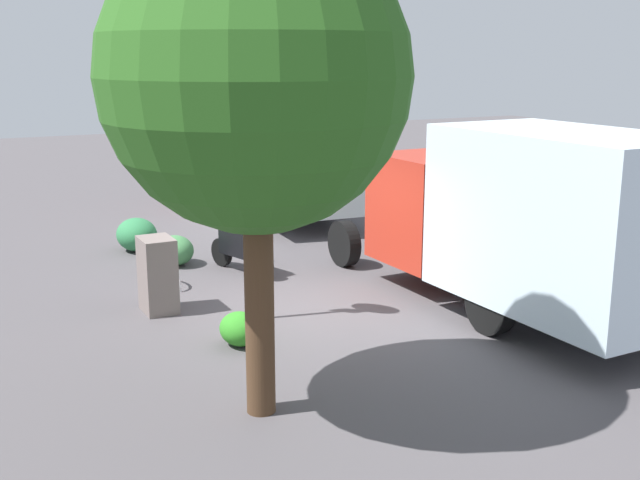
{
  "coord_description": "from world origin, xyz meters",
  "views": [
    {
      "loc": [
        -11.2,
        5.16,
        4.1
      ],
      "look_at": [
        0.12,
        -0.57,
        1.06
      ],
      "focal_mm": 44.09,
      "sensor_mm": 36.0,
      "label": 1
    }
  ],
  "objects": [
    {
      "name": "ground_plane",
      "position": [
        0.0,
        0.0,
        0.0
      ],
      "size": [
        60.0,
        60.0,
        0.0
      ],
      "primitive_type": "plane",
      "color": "#4A4649"
    },
    {
      "name": "box_truck_near",
      "position": [
        -1.88,
        -3.06,
        1.64
      ],
      "size": [
        7.18,
        2.34,
        3.01
      ],
      "rotation": [
        0.0,
        0.0,
        0.02
      ],
      "color": "black",
      "rests_on": "ground"
    },
    {
      "name": "box_truck_far",
      "position": [
        6.9,
        -2.91,
        1.59
      ],
      "size": [
        7.24,
        2.59,
        2.86
      ],
      "rotation": [
        0.0,
        0.0,
        -0.06
      ],
      "color": "black",
      "rests_on": "ground"
    },
    {
      "name": "motorcycle",
      "position": [
        2.37,
        -0.05,
        0.52
      ],
      "size": [
        1.76,
        0.76,
        1.2
      ],
      "rotation": [
        0.0,
        0.0,
        0.29
      ],
      "color": "black",
      "rests_on": "ground"
    },
    {
      "name": "stop_sign",
      "position": [
        -0.25,
        0.74,
        2.2
      ],
      "size": [
        0.71,
        0.33,
        3.3
      ],
      "color": "#9E9EA3",
      "rests_on": "ground"
    },
    {
      "name": "street_tree",
      "position": [
        -3.31,
        1.93,
        3.84
      ],
      "size": [
        3.37,
        3.37,
        5.54
      ],
      "color": "#47301E",
      "rests_on": "ground"
    },
    {
      "name": "utility_cabinet",
      "position": [
        0.83,
        2.0,
        0.61
      ],
      "size": [
        0.67,
        0.51,
        1.22
      ],
      "primitive_type": "cube",
      "rotation": [
        0.0,
        0.0,
        0.01
      ],
      "color": "slate",
      "rests_on": "ground"
    },
    {
      "name": "bike_rack_hoop",
      "position": [
        2.09,
        1.39,
        0.0
      ],
      "size": [
        0.85,
        0.06,
        0.85
      ],
      "primitive_type": "torus",
      "rotation": [
        1.57,
        0.0,
        0.01
      ],
      "color": "#B7B7BC",
      "rests_on": "ground"
    },
    {
      "name": "shrub_near_sign",
      "position": [
        3.49,
        0.92,
        0.29
      ],
      "size": [
        0.86,
        0.7,
        0.59
      ],
      "primitive_type": "ellipsoid",
      "color": "#3D7743",
      "rests_on": "ground"
    },
    {
      "name": "shrub_mid_verge",
      "position": [
        -1.18,
        1.37,
        0.24
      ],
      "size": [
        0.7,
        0.57,
        0.48
      ],
      "primitive_type": "ellipsoid",
      "color": "#2E8322",
      "rests_on": "ground"
    },
    {
      "name": "shrub_by_tree",
      "position": [
        4.97,
        1.32,
        0.35
      ],
      "size": [
        1.02,
        0.84,
        0.7
      ],
      "primitive_type": "ellipsoid",
      "color": "#2C7343",
      "rests_on": "ground"
    }
  ]
}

